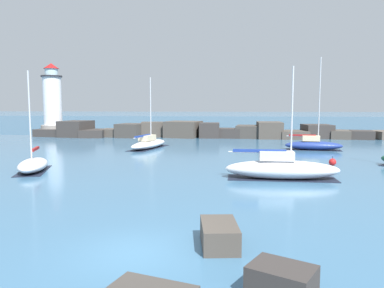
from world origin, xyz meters
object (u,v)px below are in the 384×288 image
Objects in this scene: lighthouse at (53,105)px; sailboat_moored_2 at (33,165)px; sailboat_moored_0 at (149,143)px; mooring_buoy_orange_near at (333,162)px; sailboat_moored_1 at (281,168)px; sailboat_moored_3 at (313,144)px.

lighthouse reaches higher than sailboat_moored_2.
lighthouse is at bearing 139.74° from sailboat_moored_0.
mooring_buoy_orange_near is (38.61, -28.43, -4.88)m from lighthouse.
sailboat_moored_1 is 18.65m from sailboat_moored_3.
mooring_buoy_orange_near is at bearing 50.71° from sailboat_moored_1.
sailboat_moored_3 is at bearing 71.21° from sailboat_moored_1.
sailboat_moored_1 is 18.88m from sailboat_moored_2.
mooring_buoy_orange_near is at bearing -31.59° from sailboat_moored_0.
sailboat_moored_0 is 1.11× the size of sailboat_moored_2.
mooring_buoy_orange_near is (23.99, 5.12, -0.21)m from sailboat_moored_2.
mooring_buoy_orange_near is (5.15, 6.30, -0.43)m from sailboat_moored_1.
lighthouse is at bearing 143.63° from mooring_buoy_orange_near.
mooring_buoy_orange_near is (18.39, -11.31, -0.27)m from sailboat_moored_0.
sailboat_moored_2 is (-5.60, -16.44, -0.06)m from sailboat_moored_0.
sailboat_moored_1 is 0.75× the size of sailboat_moored_3.
sailboat_moored_0 reaches higher than sailboat_moored_1.
sailboat_moored_1 reaches higher than mooring_buoy_orange_near.
lighthouse is 1.58× the size of sailboat_moored_2.
sailboat_moored_2 is at bearing -146.44° from sailboat_moored_3.
lighthouse is 1.42× the size of sailboat_moored_0.
sailboat_moored_3 is at bearing -23.39° from lighthouse.
lighthouse is at bearing 113.54° from sailboat_moored_2.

